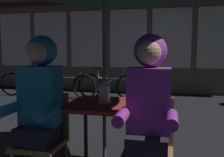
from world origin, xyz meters
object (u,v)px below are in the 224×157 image
object	(u,v)px
cafe_table	(104,113)
chair_left	(44,135)
lantern	(105,91)
chair_right	(149,144)
bicycle_nearest	(28,84)
person_right_hooded	(149,104)
bicycle_third	(109,86)
person_left_hooded	(39,98)
bicycle_second	(67,85)

from	to	relation	value
cafe_table	chair_left	world-z (taller)	chair_left
lantern	chair_right	xyz separation A→B (m)	(0.47, -0.36, -0.37)
lantern	bicycle_nearest	size ratio (longest dim) A/B	0.14
chair_right	person_right_hooded	distance (m)	0.36
chair_left	bicycle_nearest	world-z (taller)	chair_left
chair_right	bicycle_nearest	world-z (taller)	chair_right
person_right_hooded	bicycle_nearest	size ratio (longest dim) A/B	0.83
bicycle_third	chair_left	bearing A→B (deg)	-84.17
person_right_hooded	bicycle_third	xyz separation A→B (m)	(-1.39, 4.25, -0.50)
lantern	chair_left	bearing A→B (deg)	-143.57
chair_right	chair_left	bearing A→B (deg)	180.00
lantern	bicycle_third	xyz separation A→B (m)	(-0.91, 3.83, -0.51)
lantern	person_left_hooded	bearing A→B (deg)	-139.47
person_left_hooded	person_right_hooded	world-z (taller)	same
chair_left	cafe_table	bearing A→B (deg)	37.55
chair_left	chair_right	bearing A→B (deg)	0.00
bicycle_second	bicycle_third	bearing A→B (deg)	6.74
lantern	chair_left	size ratio (longest dim) A/B	0.27
lantern	chair_right	bearing A→B (deg)	-37.10
chair_left	person_left_hooded	distance (m)	0.36
person_right_hooded	bicycle_nearest	bearing A→B (deg)	131.31
chair_right	bicycle_second	world-z (taller)	chair_right
cafe_table	bicycle_third	distance (m)	3.94
bicycle_nearest	bicycle_second	world-z (taller)	same
cafe_table	bicycle_nearest	xyz separation A→B (m)	(-3.16, 3.71, -0.29)
cafe_table	bicycle_nearest	bearing A→B (deg)	130.38
chair_left	bicycle_third	xyz separation A→B (m)	(-0.43, 4.19, -0.14)
cafe_table	bicycle_third	xyz separation A→B (m)	(-0.91, 3.82, -0.29)
bicycle_third	lantern	bearing A→B (deg)	-76.59
person_right_hooded	bicycle_second	distance (m)	4.84
bicycle_third	bicycle_second	bearing A→B (deg)	-173.26
bicycle_second	bicycle_nearest	bearing A→B (deg)	178.78
cafe_table	person_left_hooded	size ratio (longest dim) A/B	0.53
bicycle_third	cafe_table	bearing A→B (deg)	-76.63
bicycle_nearest	cafe_table	bearing A→B (deg)	-49.62
person_right_hooded	bicycle_second	bearing A→B (deg)	121.17
bicycle_nearest	bicycle_second	bearing A→B (deg)	-1.22
chair_right	cafe_table	bearing A→B (deg)	142.45
lantern	person_right_hooded	bearing A→B (deg)	-41.23
person_right_hooded	bicycle_third	bearing A→B (deg)	108.10
chair_left	person_left_hooded	bearing A→B (deg)	-90.00
bicycle_third	person_left_hooded	bearing A→B (deg)	-84.25
person_left_hooded	bicycle_second	xyz separation A→B (m)	(-1.53, 4.12, -0.50)
cafe_table	lantern	xyz separation A→B (m)	(0.01, -0.01, 0.22)
bicycle_second	bicycle_third	xyz separation A→B (m)	(1.10, 0.13, 0.00)
cafe_table	chair_left	distance (m)	0.62
person_left_hooded	bicycle_nearest	bearing A→B (deg)	122.91
chair_right	bicycle_second	bearing A→B (deg)	121.52
chair_right	person_left_hooded	size ratio (longest dim) A/B	0.62
cafe_table	person_left_hooded	distance (m)	0.67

